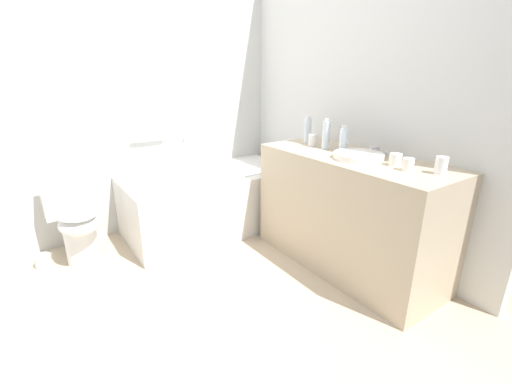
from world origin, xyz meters
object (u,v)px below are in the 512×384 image
Objects in this scene: toilet at (76,218)px; water_bottle_0 at (326,135)px; bathtub at (212,199)px; toilet_paper_roll at (43,261)px; sink_basin at (358,156)px; water_bottle_2 at (344,140)px; drinking_glass_1 at (441,166)px; drinking_glass_3 at (395,160)px; drinking_glass_0 at (312,140)px; water_bottle_1 at (308,130)px; sink_faucet at (377,151)px; drinking_glass_2 at (408,164)px.

toilet is 3.06× the size of water_bottle_0.
bathtub is 6.72× the size of water_bottle_0.
sink_basin is at bearing -34.75° from toilet_paper_roll.
water_bottle_2 reaches higher than drinking_glass_1.
drinking_glass_3 is (0.55, -1.50, 0.61)m from bathtub.
water_bottle_1 is at bearing 64.67° from drinking_glass_0.
toilet_paper_roll is at bearing 147.84° from sink_faucet.
sink_basin is 1.51× the size of water_bottle_1.
drinking_glass_1 reaches higher than sink_basin.
bathtub is 1.71m from drinking_glass_3.
bathtub is 14.23× the size of toilet_paper_roll.
sink_basin is 0.26m from drinking_glass_3.
drinking_glass_2 is at bearing -91.57° from drinking_glass_0.
toilet_paper_roll is (-2.00, 1.13, -0.90)m from water_bottle_2.
drinking_glass_0 reaches higher than sink_basin.
drinking_glass_2 is (0.51, -1.61, 0.61)m from bathtub.
drinking_glass_1 is (0.03, -0.73, -0.04)m from water_bottle_2.
toilet is 2.42m from drinking_glass_2.
water_bottle_1 reaches higher than drinking_glass_3.
water_bottle_0 is at bearing 86.75° from drinking_glass_2.
drinking_glass_0 reaches higher than sink_faucet.
toilet_paper_roll is (-1.96, 0.84, -0.86)m from drinking_glass_0.
drinking_glass_2 is at bearing 42.05° from toilet.
sink_faucet is at bearing 0.00° from sink_basin.
sink_faucet is 0.40m from water_bottle_0.
drinking_glass_2 is (-0.19, -0.37, 0.01)m from sink_faucet.
water_bottle_0 is at bearing 93.10° from drinking_glass_1.
drinking_glass_0 is at bearing 98.04° from water_bottle_2.
drinking_glass_2 is (-0.02, -0.86, -0.01)m from drinking_glass_0.
bathtub is at bearing 133.32° from water_bottle_1.
drinking_glass_1 reaches higher than toilet_paper_roll.
water_bottle_2 is (0.58, -1.04, 0.66)m from bathtub.
toilet is at bearing 137.38° from drinking_glass_3.
sink_basin reaches higher than toilet_paper_roll.
drinking_glass_3 is (-0.02, -0.46, -0.05)m from water_bottle_2.
toilet is 2.04m from water_bottle_0.
bathtub is 1.15m from toilet.
water_bottle_1 is at bearing -46.68° from bathtub.
sink_faucet is 1.60× the size of drinking_glass_0.
drinking_glass_1 is (0.07, -1.01, 0.00)m from drinking_glass_0.
toilet is 4.70× the size of sink_faucet.
drinking_glass_2 is at bearing -93.25° from water_bottle_0.
water_bottle_2 reaches higher than drinking_glass_0.
bathtub is 1.80m from drinking_glass_2.
water_bottle_0 is 0.62m from drinking_glass_3.
toilet_paper_roll is (-1.42, 0.09, -0.24)m from bathtub.
drinking_glass_0 is (0.03, 0.49, 0.03)m from sink_basin.
bathtub is 1.44m from toilet_paper_roll.
water_bottle_2 is 0.73m from drinking_glass_1.
water_bottle_1 is at bearing 85.27° from drinking_glass_2.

